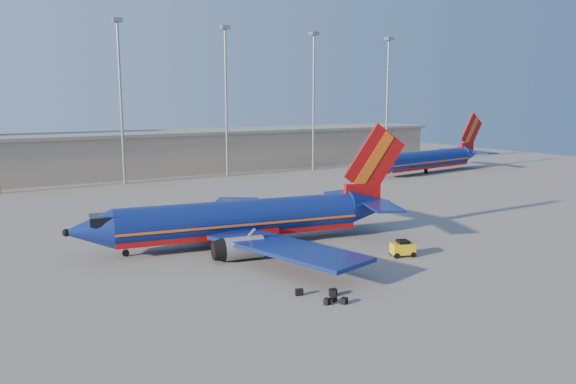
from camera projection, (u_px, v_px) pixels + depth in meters
name	position (u px, v px, depth m)	size (l,w,h in m)	color
ground	(275.00, 234.00, 63.36)	(220.00, 220.00, 0.00)	slate
terminal_building	(181.00, 151.00, 116.93)	(122.00, 16.00, 8.50)	gray
light_mast_row	(176.00, 85.00, 102.06)	(101.60, 1.60, 28.65)	gray
aircraft_main	(247.00, 220.00, 58.35)	(36.48, 34.84, 12.41)	navy
aircraft_second	(429.00, 159.00, 115.19)	(35.69, 13.81, 12.13)	navy
baggage_tug	(403.00, 248.00, 54.17)	(2.56, 1.99, 1.61)	gold
luggage_pile	(328.00, 297.00, 42.61)	(2.91, 3.77, 0.53)	black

